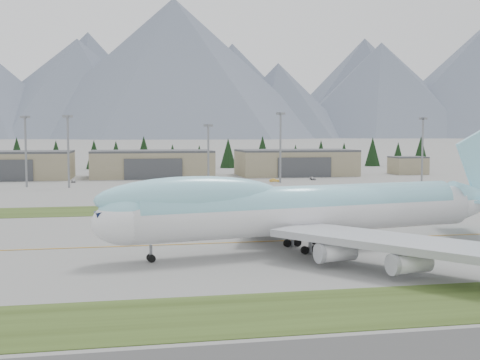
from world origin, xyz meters
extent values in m
plane|color=slate|center=(0.00, 0.00, 0.00)|extent=(7000.00, 7000.00, 0.00)
cube|color=#304117|center=(0.00, -38.00, 0.00)|extent=(400.00, 14.00, 0.08)
cube|color=#304117|center=(0.00, 45.00, 0.00)|extent=(400.00, 18.00, 0.08)
cube|color=#C78617|center=(0.00, 0.00, 0.00)|extent=(400.00, 0.40, 0.02)
cylinder|color=white|center=(2.21, -7.67, 5.68)|extent=(55.09, 16.38, 6.37)
cylinder|color=#97E3F8|center=(1.25, -7.85, 6.86)|extent=(51.15, 15.18, 5.88)
ellipsoid|color=white|center=(-24.74, -12.73, 5.68)|extent=(11.19, 8.14, 6.37)
ellipsoid|color=#97E3F8|center=(-24.74, -12.73, 6.86)|extent=(9.37, 6.88, 5.40)
ellipsoid|color=#97E3F8|center=(-16.08, -11.11, 8.72)|extent=(27.57, 10.30, 5.88)
cube|color=#0C1433|center=(-28.11, -13.37, 6.96)|extent=(2.53, 2.89, 1.27)
cone|color=white|center=(33.99, -1.71, 5.68)|extent=(12.70, 8.30, 6.24)
cone|color=#97E3F8|center=(33.99, -1.71, 6.86)|extent=(11.64, 7.57, 5.68)
cube|color=#97E3F8|center=(34.83, 4.43, 6.27)|extent=(8.37, 11.90, 0.45)
cube|color=#A9ABB2|center=(1.16, 8.57, 3.92)|extent=(17.65, 30.83, 0.98)
cube|color=#A9ABB2|center=(7.12, -23.20, 3.92)|extent=(25.62, 28.77, 0.98)
cylinder|color=white|center=(-2.55, 3.89, 2.06)|extent=(5.46, 3.35, 2.45)
cylinder|color=white|center=(0.49, 13.73, 2.06)|extent=(5.46, 3.35, 2.45)
cylinder|color=white|center=(1.97, -20.18, 2.06)|extent=(5.46, 3.35, 2.45)
cylinder|color=white|center=(8.37, -28.25, 2.06)|extent=(5.46, 3.35, 2.45)
cylinder|color=gray|center=(-21.85, -12.19, 1.18)|extent=(0.50, 0.50, 2.35)
cylinder|color=gray|center=(0.23, -5.06, 1.27)|extent=(0.64, 0.64, 2.55)
cylinder|color=gray|center=(1.31, -10.83, 1.27)|extent=(0.64, 0.64, 2.55)
cylinder|color=gray|center=(5.04, -4.15, 1.27)|extent=(0.64, 0.64, 2.55)
cylinder|color=gray|center=(6.13, -9.93, 1.27)|extent=(0.64, 0.64, 2.55)
cylinder|color=black|center=(-21.78, -12.58, 0.54)|extent=(1.12, 0.54, 1.08)
cylinder|color=black|center=(-21.93, -11.81, 0.54)|extent=(1.12, 0.54, 1.08)
cylinder|color=black|center=(0.23, -5.06, 0.59)|extent=(1.25, 0.70, 1.18)
cylinder|color=black|center=(1.31, -10.83, 0.59)|extent=(1.25, 0.70, 1.18)
cylinder|color=black|center=(5.04, -4.15, 0.59)|extent=(1.25, 0.70, 1.18)
cylinder|color=black|center=(6.13, -9.93, 0.59)|extent=(1.25, 0.70, 1.18)
cube|color=gray|center=(-70.00, 150.00, 5.00)|extent=(48.00, 26.00, 10.00)
cube|color=#3D3F42|center=(-70.00, 150.00, 10.40)|extent=(48.00, 26.00, 0.80)
cube|color=#3D3F42|center=(-70.00, 136.70, 4.00)|extent=(22.08, 0.60, 8.00)
cube|color=gray|center=(-15.00, 150.00, 5.00)|extent=(48.00, 26.00, 10.00)
cube|color=#3D3F42|center=(-15.00, 150.00, 10.40)|extent=(48.00, 26.00, 0.80)
cube|color=#3D3F42|center=(-15.00, 136.70, 4.00)|extent=(22.08, 0.60, 8.00)
cube|color=gray|center=(45.00, 150.00, 5.00)|extent=(48.00, 26.00, 10.00)
cube|color=#3D3F42|center=(45.00, 150.00, 10.40)|extent=(48.00, 26.00, 0.80)
cube|color=#3D3F42|center=(45.00, 136.70, 4.00)|extent=(22.08, 0.60, 8.00)
cube|color=gray|center=(95.00, 148.00, 3.50)|extent=(14.00, 12.00, 7.00)
cube|color=#3D3F42|center=(95.00, 148.00, 7.30)|extent=(14.00, 12.00, 0.60)
cylinder|color=gray|center=(-57.34, 111.56, 11.26)|extent=(0.70, 0.70, 22.52)
cube|color=gray|center=(-57.34, 111.56, 22.92)|extent=(3.20, 3.20, 0.80)
cylinder|color=gray|center=(-43.53, 107.08, 11.34)|extent=(0.70, 0.70, 22.68)
cube|color=gray|center=(-43.53, 107.08, 23.08)|extent=(3.20, 3.20, 0.80)
cylinder|color=gray|center=(2.34, 108.25, 9.93)|extent=(0.70, 0.70, 19.87)
cube|color=gray|center=(2.34, 108.25, 20.27)|extent=(3.20, 3.20, 0.80)
cylinder|color=gray|center=(28.71, 112.59, 12.09)|extent=(0.70, 0.70, 24.18)
cube|color=gray|center=(28.71, 112.59, 24.58)|extent=(3.20, 3.20, 0.80)
cylinder|color=gray|center=(82.29, 111.00, 11.32)|extent=(0.70, 0.70, 22.64)
cube|color=gray|center=(82.29, 111.00, 23.04)|extent=(3.20, 3.20, 0.80)
imported|color=#BDBDBF|center=(-43.90, 128.28, 0.00)|extent=(1.70, 3.88, 1.30)
imported|color=gold|center=(27.66, 116.77, 0.00)|extent=(4.07, 2.22, 1.27)
imported|color=#A3A3A7|center=(44.32, 123.86, 0.00)|extent=(1.73, 3.85, 1.09)
cone|color=black|center=(-76.86, 209.39, 7.94)|extent=(8.89, 8.89, 15.88)
cone|color=black|center=(-59.24, 213.72, 7.11)|extent=(7.97, 7.97, 14.23)
cone|color=black|center=(-40.87, 211.82, 7.25)|extent=(8.12, 8.12, 14.50)
cone|color=black|center=(-30.17, 209.54, 6.99)|extent=(7.82, 7.82, 13.97)
cone|color=black|center=(-16.46, 211.75, 8.19)|extent=(9.18, 9.18, 16.39)
cone|color=black|center=(-2.13, 211.12, 6.10)|extent=(6.83, 6.83, 12.20)
cone|color=black|center=(11.53, 211.46, 5.84)|extent=(6.54, 6.54, 11.68)
cone|color=black|center=(26.04, 208.76, 7.60)|extent=(8.51, 8.51, 15.19)
cone|color=black|center=(44.09, 208.80, 8.26)|extent=(9.25, 9.25, 16.53)
cone|color=black|center=(62.11, 209.97, 5.95)|extent=(6.66, 6.66, 11.90)
cone|color=black|center=(75.53, 208.35, 7.01)|extent=(7.85, 7.85, 14.02)
cone|color=black|center=(88.96, 210.14, 6.42)|extent=(7.19, 7.19, 12.85)
cone|color=black|center=(105.72, 211.54, 7.87)|extent=(8.81, 8.81, 15.74)
cone|color=black|center=(119.01, 208.43, 6.52)|extent=(7.30, 7.30, 13.03)
cone|color=black|center=(134.76, 213.33, 8.02)|extent=(8.99, 8.99, 16.05)
cone|color=#51596C|center=(-200.00, 2229.26, 183.62)|extent=(878.28, 878.28, 367.24)
cone|color=silver|center=(-200.00, 2229.26, 293.79)|extent=(333.75, 333.75, 146.90)
cone|color=#51596C|center=(150.00, 2134.74, 254.36)|extent=(1128.14, 1128.14, 508.72)
cone|color=silver|center=(150.00, 2134.74, 406.98)|extent=(428.69, 428.69, 203.49)
cone|color=#51596C|center=(550.00, 2165.38, 143.38)|extent=(590.36, 590.36, 286.75)
cone|color=silver|center=(550.00, 2165.38, 229.40)|extent=(224.34, 224.34, 114.70)
cone|color=#51596C|center=(1000.00, 2233.87, 193.52)|extent=(854.29, 854.29, 387.04)
cone|color=silver|center=(1000.00, 2233.87, 309.63)|extent=(324.63, 324.63, 154.82)
cone|color=#51596C|center=(-200.00, 2900.00, 250.24)|extent=(1000.95, 1000.95, 500.47)
cone|color=silver|center=(-200.00, 2900.00, 390.37)|extent=(400.38, 400.38, 220.21)
cone|color=#51596C|center=(500.00, 2900.00, 232.46)|extent=(929.83, 929.83, 464.92)
cone|color=silver|center=(500.00, 2900.00, 362.64)|extent=(371.93, 371.93, 204.56)
cone|color=#51596C|center=(1200.00, 2900.00, 255.39)|extent=(1021.55, 1021.55, 510.78)
cone|color=silver|center=(1200.00, 2900.00, 398.41)|extent=(408.62, 408.62, 224.74)
camera|label=1|loc=(-24.90, -94.31, 17.59)|focal=45.00mm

